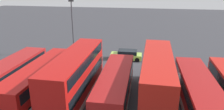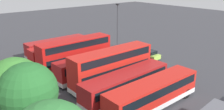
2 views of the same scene
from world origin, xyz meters
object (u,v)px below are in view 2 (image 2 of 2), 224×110
Objects in this scene: bus_single_deck_sixth at (66,52)px; lamp_post_tall at (117,22)px; bus_single_deck_second at (126,84)px; bus_double_decker_third at (112,66)px; car_hatchback_silver at (147,54)px; bus_single_deck_seventh at (57,47)px; bus_double_decker_fifth at (75,53)px; bus_single_deck_fourth at (91,66)px; bus_single_deck_near_end at (153,93)px.

bus_single_deck_sixth is 12.27m from lamp_post_tall.
bus_single_deck_second is 3.67m from bus_double_decker_third.
car_hatchback_silver is at bearing 176.63° from lamp_post_tall.
car_hatchback_silver is (-10.68, -11.02, -0.92)m from bus_single_deck_seventh.
bus_double_decker_third is 11.29m from bus_single_deck_sixth.
bus_double_decker_third reaches higher than bus_single_deck_seventh.
bus_single_deck_seventh is at bearing -3.16° from bus_single_deck_second.
bus_single_deck_fourth is at bearing -177.68° from bus_double_decker_fifth.
bus_double_decker_fifth reaches higher than car_hatchback_silver.
car_hatchback_silver is (-3.34, -11.90, -1.75)m from bus_double_decker_fifth.
bus_single_deck_fourth is at bearing 124.83° from lamp_post_tall.
bus_single_deck_sixth is at bearing 94.44° from lamp_post_tall.
bus_single_deck_sixth is at bearing 57.41° from car_hatchback_silver.
bus_double_decker_third and bus_double_decker_fifth have the same top height.
bus_double_decker_third is at bearing 179.34° from bus_single_deck_seventh.
lamp_post_tall reaches higher than bus_single_deck_second.
lamp_post_tall reaches higher than bus_double_decker_fifth.
car_hatchback_silver is (7.50, -12.03, -0.92)m from bus_single_deck_second.
bus_single_deck_near_end is 1.02× the size of bus_single_deck_sixth.
lamp_post_tall is at bearing -32.07° from bus_single_deck_near_end.
bus_single_deck_near_end is at bearing -170.79° from bus_single_deck_second.
bus_single_deck_sixth is at bearing -8.36° from bus_double_decker_fifth.
bus_single_deck_sixth is at bearing 0.66° from bus_double_decker_third.
bus_single_deck_sixth is 3.46m from bus_single_deck_seventh.
bus_single_deck_second is 2.59× the size of car_hatchback_silver.
car_hatchback_silver is at bearing -134.09° from bus_single_deck_seventh.
bus_double_decker_third reaches higher than bus_single_deck_second.
bus_single_deck_sixth is at bearing -3.20° from bus_single_deck_fourth.
lamp_post_tall is at bearing -102.39° from bus_single_deck_seventh.
lamp_post_tall is at bearing -55.17° from bus_single_deck_fourth.
bus_single_deck_seventh is (11.03, -0.72, 0.00)m from bus_single_deck_fourth.
bus_double_decker_fifth is at bearing 111.28° from lamp_post_tall.
bus_single_deck_seventh is at bearing 45.91° from car_hatchback_silver.
bus_single_deck_seventh is (18.18, -1.01, -0.00)m from bus_single_deck_second.
bus_single_deck_sixth is 1.39× the size of lamp_post_tall.
bus_single_deck_fourth is 7.60m from bus_single_deck_sixth.
bus_single_deck_near_end is 1.04× the size of bus_double_decker_third.
bus_single_deck_seventh is 2.35× the size of car_hatchback_silver.
bus_single_deck_near_end is 1.06× the size of bus_double_decker_fifth.
car_hatchback_silver is at bearing -70.23° from bus_double_decker_third.
bus_double_decker_third is (3.48, -0.84, 0.83)m from bus_single_deck_second.
bus_double_decker_third is (6.90, -0.28, 0.83)m from bus_single_deck_near_end.
lamp_post_tall reaches higher than bus_single_deck_near_end.
bus_single_deck_near_end and bus_single_deck_second have the same top height.
bus_single_deck_near_end is 22.75m from lamp_post_tall.
bus_single_deck_near_end is 21.61m from bus_single_deck_seventh.
bus_single_deck_near_end is 15.87m from car_hatchback_silver.
lamp_post_tall is (15.66, -12.51, 3.22)m from bus_single_deck_second.
bus_single_deck_near_end and bus_single_deck_sixth have the same top height.
bus_single_deck_near_end is at bearing 133.60° from car_hatchback_silver.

